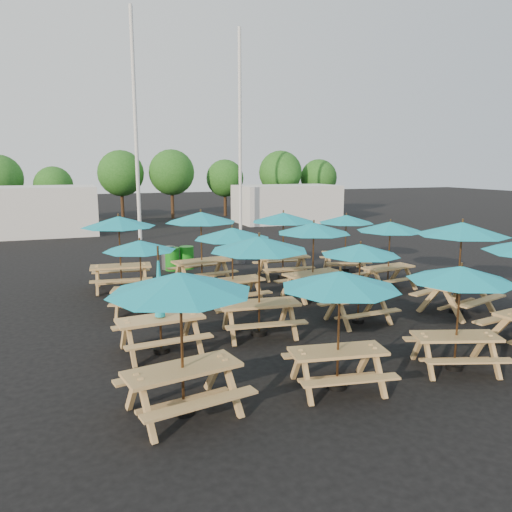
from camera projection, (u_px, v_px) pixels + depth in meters
name	position (u px, v px, depth m)	size (l,w,h in m)	color
ground	(274.00, 300.00, 15.09)	(120.00, 120.00, 0.00)	black
picnic_unit_0	(180.00, 290.00, 7.84)	(2.71, 2.71, 2.41)	#AF854E
picnic_unit_1	(160.00, 309.00, 10.73)	(1.99, 1.77, 2.36)	#AF854E
picnic_unit_2	(140.00, 249.00, 13.51)	(2.43, 2.43, 2.04)	#AF854E
picnic_unit_3	(119.00, 225.00, 15.96)	(2.58, 2.58, 2.44)	#AF854E
picnic_unit_4	(340.00, 286.00, 8.80)	(2.47, 2.47, 2.22)	#AF854E
picnic_unit_5	(259.00, 249.00, 11.63)	(2.60, 2.60, 2.42)	#AF854E
picnic_unit_6	(232.00, 237.00, 14.21)	(2.42, 2.42, 2.29)	#AF854E
picnic_unit_7	(201.00, 221.00, 16.76)	(2.75, 2.75, 2.50)	#AF854E
picnic_unit_8	(461.00, 279.00, 9.67)	(2.61, 2.61, 2.13)	#AF854E
picnic_unit_9	(360.00, 254.00, 12.63)	(2.14, 2.14, 2.09)	#AF854E
picnic_unit_10	(314.00, 232.00, 15.06)	(2.63, 2.63, 2.34)	#AF854E
picnic_unit_11	(283.00, 221.00, 17.74)	(2.50, 2.50, 2.38)	#AF854E
picnic_unit_13	(462.00, 233.00, 13.44)	(3.06, 3.06, 2.54)	#AF854E
picnic_unit_14	(390.00, 230.00, 16.13)	(2.48, 2.48, 2.25)	#AF854E
picnic_unit_15	(346.00, 222.00, 18.93)	(2.64, 2.64, 2.18)	#AF854E
waste_bin_0	(169.00, 258.00, 19.52)	(0.55, 0.55, 0.88)	gray
waste_bin_1	(172.00, 259.00, 19.31)	(0.55, 0.55, 0.88)	#198A1A
waste_bin_2	(187.00, 257.00, 19.60)	(0.55, 0.55, 0.88)	#198A1A
waste_bin_3	(239.00, 253.00, 20.71)	(0.55, 0.55, 0.88)	gray
mast_0	(136.00, 127.00, 26.17)	(0.20, 0.20, 12.00)	silver
mast_1	(240.00, 132.00, 30.29)	(0.20, 0.20, 12.00)	silver
event_tent_0	(23.00, 211.00, 28.57)	(8.00, 4.00, 2.80)	silver
event_tent_1	(286.00, 204.00, 35.47)	(7.00, 4.00, 2.60)	silver
tree_2	(53.00, 186.00, 34.11)	(2.59, 2.59, 3.93)	#382314
tree_3	(121.00, 173.00, 36.57)	(3.36, 3.36, 5.09)	#382314
tree_4	(172.00, 172.00, 37.42)	(3.41, 3.41, 5.17)	#382314
tree_5	(225.00, 178.00, 39.41)	(2.94, 2.94, 4.45)	#382314
tree_6	(280.00, 172.00, 39.10)	(3.38, 3.38, 5.13)	#382314
tree_7	(319.00, 178.00, 40.39)	(2.95, 2.95, 4.48)	#382314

